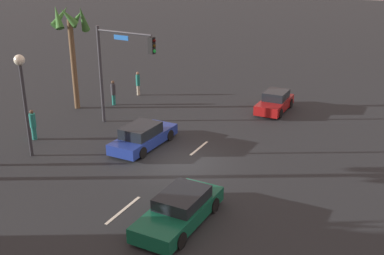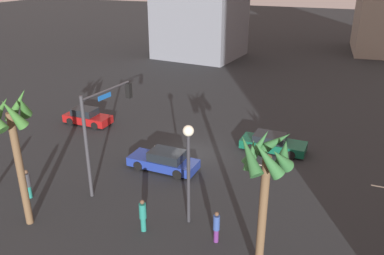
{
  "view_description": "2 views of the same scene",
  "coord_description": "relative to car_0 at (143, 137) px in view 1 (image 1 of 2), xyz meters",
  "views": [
    {
      "loc": [
        -19.39,
        -10.2,
        10.12
      ],
      "look_at": [
        0.37,
        -0.42,
        1.91
      ],
      "focal_mm": 42.66,
      "sensor_mm": 36.0,
      "label": 1
    },
    {
      "loc": [
        -9.66,
        24.0,
        12.77
      ],
      "look_at": [
        0.14,
        0.0,
        2.01
      ],
      "focal_mm": 36.97,
      "sensor_mm": 36.0,
      "label": 2
    }
  ],
  "objects": [
    {
      "name": "lane_stripe_3",
      "position": [
        1.2,
        -2.96,
        -0.62
      ],
      "size": [
        2.21,
        0.14,
        0.01
      ],
      "primitive_type": "cube",
      "color": "silver",
      "rests_on": "ground_plane"
    },
    {
      "name": "pedestrian_1",
      "position": [
        -1.91,
        6.39,
        0.34
      ],
      "size": [
        0.39,
        0.39,
        1.84
      ],
      "color": "#1E7266",
      "rests_on": "ground_plane"
    },
    {
      "name": "car_2",
      "position": [
        9.69,
        -4.81,
        0.01
      ],
      "size": [
        4.09,
        1.83,
        1.39
      ],
      "color": "maroon",
      "rests_on": "ground_plane"
    },
    {
      "name": "ground_plane",
      "position": [
        -0.93,
        -2.96,
        -0.62
      ],
      "size": [
        220.0,
        220.0,
        0.0
      ],
      "primitive_type": "plane",
      "color": "#232628"
    },
    {
      "name": "pedestrian_3",
      "position": [
        5.8,
        6.17,
        0.34
      ],
      "size": [
        0.46,
        0.46,
        1.83
      ],
      "color": "#1E7266",
      "rests_on": "ground_plane"
    },
    {
      "name": "traffic_signal",
      "position": [
        2.37,
        3.17,
        3.58
      ],
      "size": [
        0.72,
        4.5,
        6.23
      ],
      "color": "#38383D",
      "rests_on": "ground_plane"
    },
    {
      "name": "car_0",
      "position": [
        0.0,
        0.0,
        0.0
      ],
      "size": [
        4.73,
        1.97,
        1.36
      ],
      "color": "navy",
      "rests_on": "ground_plane"
    },
    {
      "name": "streetlamp",
      "position": [
        -3.77,
        4.8,
        3.33
      ],
      "size": [
        0.56,
        0.56,
        5.56
      ],
      "color": "#2D2D33",
      "rests_on": "ground_plane"
    },
    {
      "name": "lane_stripe_2",
      "position": [
        -6.35,
        -2.96,
        -0.62
      ],
      "size": [
        2.51,
        0.14,
        0.01
      ],
      "primitive_type": "cube",
      "color": "silver",
      "rests_on": "ground_plane"
    },
    {
      "name": "pedestrian_2",
      "position": [
        8.74,
        5.93,
        0.38
      ],
      "size": [
        0.44,
        0.44,
        1.86
      ],
      "color": "#B2A58C",
      "rests_on": "ground_plane"
    },
    {
      "name": "car_1",
      "position": [
        -6.11,
        -5.58,
        -0.03
      ],
      "size": [
        4.74,
        2.05,
        1.26
      ],
      "color": "#0F5138",
      "rests_on": "ground_plane"
    },
    {
      "name": "palm_tree_1",
      "position": [
        4.03,
        8.09,
        4.91
      ],
      "size": [
        2.36,
        2.66,
        7.27
      ],
      "color": "brown",
      "rests_on": "ground_plane"
    }
  ]
}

